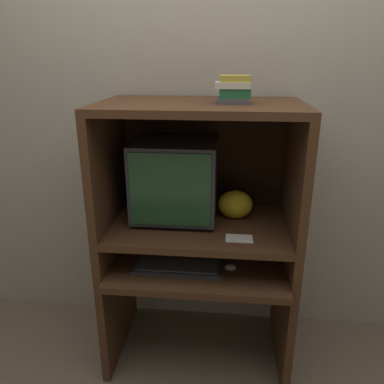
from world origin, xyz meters
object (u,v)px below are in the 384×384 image
(crt_monitor, at_px, (176,178))
(snack_bag, at_px, (235,204))
(mouse, at_px, (230,267))
(book_stack, at_px, (234,90))
(keyboard, at_px, (178,267))

(crt_monitor, xyz_separation_m, snack_bag, (0.31, 0.01, -0.14))
(crt_monitor, height_order, mouse, crt_monitor)
(snack_bag, distance_m, book_stack, 0.61)
(keyboard, xyz_separation_m, snack_bag, (0.28, 0.22, 0.26))
(crt_monitor, distance_m, book_stack, 0.55)
(keyboard, distance_m, snack_bag, 0.44)
(mouse, height_order, snack_bag, snack_bag)
(crt_monitor, bearing_deg, book_stack, -18.18)
(crt_monitor, xyz_separation_m, book_stack, (0.28, -0.09, 0.46))
(keyboard, distance_m, book_stack, 0.90)
(keyboard, height_order, book_stack, book_stack)
(crt_monitor, bearing_deg, keyboard, -80.96)
(mouse, bearing_deg, keyboard, -175.91)
(keyboard, relative_size, snack_bag, 2.40)
(keyboard, height_order, snack_bag, snack_bag)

